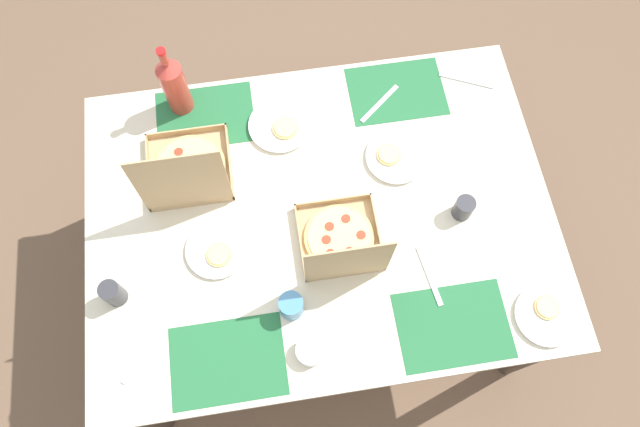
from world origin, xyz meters
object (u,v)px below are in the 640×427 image
Objects in this scene: plate_middle at (395,157)px; condiment_bowl at (310,351)px; pizza_box_corner_left at (188,171)px; plate_far_right at (546,315)px; cup_clear_left at (291,306)px; soda_bottle at (174,85)px; plate_near_right at (280,126)px; cup_dark at (464,208)px; cup_clear_right at (113,293)px; pizza_box_edge_far at (341,243)px; plate_near_left at (217,250)px.

condiment_bowl reaches higher than plate_middle.
pizza_box_corner_left reaches higher than plate_middle.
plate_far_right is (-1.10, 0.67, -0.04)m from pizza_box_corner_left.
soda_bottle is at bearing -69.98° from cup_clear_left.
pizza_box_corner_left is 1.43× the size of plate_near_right.
condiment_bowl is (-0.04, 0.15, -0.02)m from cup_clear_left.
cup_dark is 1.19m from cup_clear_right.
pizza_box_edge_far is at bearing 7.99° from cup_dark.
plate_middle is at bearing -132.08° from cup_clear_left.
pizza_box_edge_far is 0.39m from plate_middle.
plate_near_left is at bearing -55.54° from condiment_bowl.
plate_middle is at bearing 153.96° from plate_near_right.
condiment_bowl is (0.77, -0.00, 0.01)m from plate_far_right.
plate_near_left is 0.32m from cup_clear_left.
soda_bottle is (0.49, -0.64, 0.08)m from pizza_box_edge_far.
pizza_box_edge_far is 0.52m from plate_near_right.
cup_clear_left is (0.81, -0.15, 0.03)m from plate_far_right.
plate_far_right is 1.10m from plate_near_left.
plate_middle is at bearing 177.04° from pizza_box_corner_left.
pizza_box_edge_far is 1.32× the size of plate_near_right.
plate_middle is 1.07× the size of plate_far_right.
plate_near_left is at bearing 0.71° from cup_dark.
plate_far_right is 0.96× the size of plate_near_left.
pizza_box_edge_far is at bearing -136.06° from cup_clear_left.
plate_middle is at bearing 155.34° from soda_bottle.
cup_dark is (0.18, -0.39, 0.03)m from plate_far_right.
soda_bottle is 3.64× the size of cup_clear_left.
plate_middle and plate_near_right have the same top height.
cup_clear_left reaches higher than plate_far_right.
cup_clear_left is at bearing -74.78° from condiment_bowl.
cup_dark reaches higher than plate_near_left.
plate_far_right is 0.43m from cup_dark.
plate_far_right is 1.98× the size of cup_clear_right.
pizza_box_edge_far is 3.46× the size of cup_clear_left.
condiment_bowl is (-0.60, 0.27, -0.03)m from cup_clear_right.
plate_near_right is at bearing -94.23° from cup_clear_left.
plate_middle is 2.54× the size of cup_dark.
condiment_bowl is at bearing 155.53° from cup_clear_right.
plate_far_right is at bearing 179.94° from condiment_bowl.
cup_clear_right is 1.11× the size of condiment_bowl.
plate_far_right is 0.88× the size of plate_near_right.
condiment_bowl is at bearing 89.27° from plate_near_right.
cup_clear_right is at bearing -11.29° from plate_far_right.
cup_dark is (-0.93, 0.58, -0.09)m from soda_bottle.
pizza_box_corner_left reaches higher than cup_clear_right.
pizza_box_corner_left is at bearing 24.12° from plate_near_right.
plate_far_right is 1.39m from cup_clear_right.
plate_far_right is 2.36× the size of cup_dark.
pizza_box_corner_left is at bearing -61.03° from cup_clear_left.
plate_near_right is 0.72m from cup_dark.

